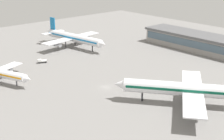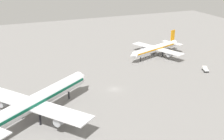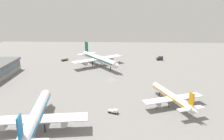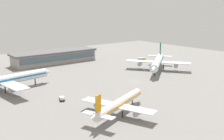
{
  "view_description": "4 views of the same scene",
  "coord_description": "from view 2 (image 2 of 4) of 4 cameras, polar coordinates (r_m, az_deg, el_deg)",
  "views": [
    {
      "loc": [
        -94.23,
        80.52,
        51.05
      ],
      "look_at": [
        3.58,
        -6.74,
        5.06
      ],
      "focal_mm": 51.92,
      "sensor_mm": 36.0,
      "label": 1
    },
    {
      "loc": [
        -43.83,
        -102.95,
        49.93
      ],
      "look_at": [
        0.2,
        3.49,
        6.91
      ],
      "focal_mm": 49.17,
      "sensor_mm": 36.0,
      "label": 2
    },
    {
      "loc": [
        140.21,
        6.01,
        48.59
      ],
      "look_at": [
        -5.52,
        0.1,
        4.91
      ],
      "focal_mm": 36.53,
      "sensor_mm": 36.0,
      "label": 3
    },
    {
      "loc": [
        98.98,
        105.96,
        40.16
      ],
      "look_at": [
        7.4,
        -10.1,
        6.16
      ],
      "focal_mm": 42.46,
      "sensor_mm": 36.0,
      "label": 4
    }
  ],
  "objects": [
    {
      "name": "airplane_at_gate",
      "position": [
        162.83,
        8.16,
        4.0
      ],
      "size": [
        37.42,
        30.85,
        11.85
      ],
      "rotation": [
        0.0,
        0.0,
        3.51
      ],
      "color": "white",
      "rests_on": "ground"
    },
    {
      "name": "ground",
      "position": [
        122.53,
        0.54,
        -3.57
      ],
      "size": [
        288.0,
        288.0,
        0.0
      ],
      "primitive_type": "plane",
      "color": "gray"
    },
    {
      "name": "pushback_tractor",
      "position": [
        147.51,
        16.94,
        0.17
      ],
      "size": [
        3.43,
        4.79,
        1.9
      ],
      "rotation": [
        0.0,
        0.0,
        1.21
      ],
      "color": "black",
      "rests_on": "ground"
    },
    {
      "name": "airplane_taxiing",
      "position": [
        102.25,
        -13.9,
        -5.62
      ],
      "size": [
        45.83,
        38.78,
        16.45
      ],
      "rotation": [
        0.0,
        0.0,
        0.64
      ],
      "color": "white",
      "rests_on": "ground"
    }
  ]
}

